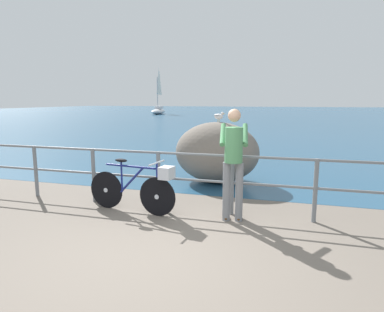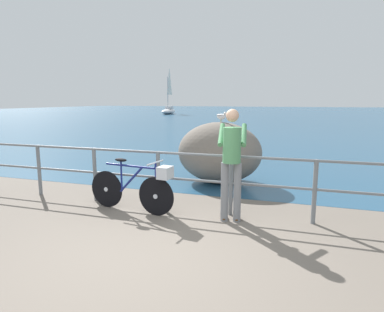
# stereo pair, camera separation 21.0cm
# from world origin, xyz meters

# --- Properties ---
(ground_plane) EXTENTS (120.00, 120.00, 0.10)m
(ground_plane) POSITION_xyz_m (0.00, 20.00, -0.05)
(ground_plane) COLOR #6B6056
(sea_surface) EXTENTS (120.00, 90.00, 0.01)m
(sea_surface) POSITION_xyz_m (0.00, 47.80, 0.00)
(sea_surface) COLOR navy
(sea_surface) RESTS_ON ground_plane
(promenade_railing) EXTENTS (9.28, 0.07, 1.02)m
(promenade_railing) POSITION_xyz_m (-0.00, 1.83, 0.63)
(promenade_railing) COLOR slate
(promenade_railing) RESTS_ON ground_plane
(bicycle) EXTENTS (1.69, 0.48, 0.92)m
(bicycle) POSITION_xyz_m (-0.88, 1.46, 0.46)
(bicycle) COLOR black
(bicycle) RESTS_ON ground_plane
(person_at_railing) EXTENTS (0.51, 0.66, 1.78)m
(person_at_railing) POSITION_xyz_m (0.72, 1.55, 0.99)
(person_at_railing) COLOR slate
(person_at_railing) RESTS_ON ground_plane
(breakwater_boulder_main) EXTENTS (1.97, 1.51, 1.41)m
(breakwater_boulder_main) POSITION_xyz_m (-0.06, 3.99, 0.70)
(breakwater_boulder_main) COLOR slate
(breakwater_boulder_main) RESTS_ON ground
(seagull) EXTENTS (0.32, 0.24, 0.23)m
(seagull) POSITION_xyz_m (-0.04, 4.06, 1.55)
(seagull) COLOR gold
(seagull) RESTS_ON breakwater_boulder_main
(sailboat) EXTENTS (1.58, 4.48, 6.16)m
(sailboat) POSITION_xyz_m (-15.51, 38.81, 0.71)
(sailboat) COLOR white
(sailboat) RESTS_ON sea_surface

